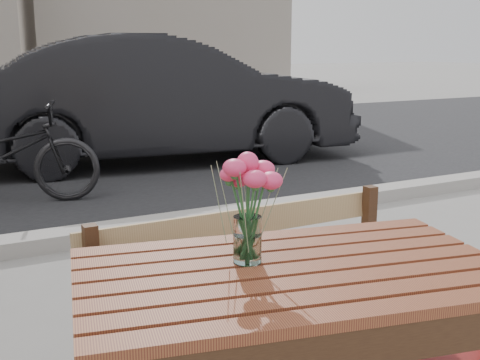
% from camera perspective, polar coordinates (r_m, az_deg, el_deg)
% --- Properties ---
extents(street, '(30.00, 8.12, 0.12)m').
position_cam_1_polar(street, '(6.70, -18.92, -0.47)').
color(street, black).
rests_on(street, ground).
extents(main_table, '(1.44, 1.01, 0.81)m').
position_cam_1_polar(main_table, '(1.92, 5.01, -12.00)').
color(main_table, '#592117').
rests_on(main_table, ground).
extents(main_bench, '(1.40, 0.43, 0.87)m').
position_cam_1_polar(main_bench, '(2.47, 1.50, -9.85)').
color(main_bench, '#9E7E52').
rests_on(main_bench, ground).
extents(main_vase, '(0.19, 0.19, 0.35)m').
position_cam_1_polar(main_vase, '(1.84, 0.72, -1.40)').
color(main_vase, white).
rests_on(main_vase, main_table).
extents(parked_car, '(5.04, 2.28, 1.60)m').
position_cam_1_polar(parked_car, '(7.80, -7.46, 7.63)').
color(parked_car, black).
rests_on(parked_car, ground).
extents(bicycle, '(1.92, 1.10, 0.96)m').
position_cam_1_polar(bicycle, '(6.06, -21.84, 2.29)').
color(bicycle, black).
rests_on(bicycle, ground).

